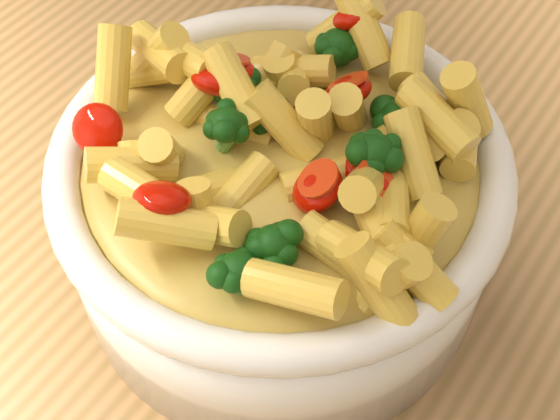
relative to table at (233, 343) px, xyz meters
The scene contains 3 objects.
table is the anchor object (origin of this frame).
serving_bowl 0.16m from the table, 41.46° to the left, with size 0.25×0.25×0.11m.
pasta_salad 0.23m from the table, 41.46° to the left, with size 0.20×0.20×0.04m.
Camera 1 is at (0.18, -0.20, 1.31)m, focal length 50.00 mm.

